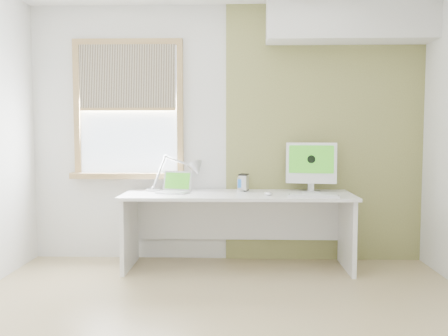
{
  "coord_description": "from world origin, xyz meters",
  "views": [
    {
      "loc": [
        0.13,
        -3.18,
        1.32
      ],
      "look_at": [
        0.0,
        1.05,
        1.0
      ],
      "focal_mm": 38.43,
      "sensor_mm": 36.0,
      "label": 1
    }
  ],
  "objects_px": {
    "desk_lamp": "(188,172)",
    "laptop": "(175,187)",
    "imac": "(311,164)",
    "external_drive": "(244,182)",
    "desk": "(238,212)"
  },
  "relations": [
    {
      "from": "desk_lamp",
      "to": "imac",
      "type": "bearing_deg",
      "value": -4.03
    },
    {
      "from": "desk_lamp",
      "to": "laptop",
      "type": "distance_m",
      "value": 0.27
    },
    {
      "from": "desk",
      "to": "imac",
      "type": "bearing_deg",
      "value": 8.62
    },
    {
      "from": "desk",
      "to": "imac",
      "type": "xyz_separation_m",
      "value": [
        0.73,
        0.11,
        0.47
      ]
    },
    {
      "from": "imac",
      "to": "external_drive",
      "type": "bearing_deg",
      "value": 177.32
    },
    {
      "from": "external_drive",
      "to": "desk",
      "type": "bearing_deg",
      "value": -113.03
    },
    {
      "from": "laptop",
      "to": "imac",
      "type": "distance_m",
      "value": 1.36
    },
    {
      "from": "laptop",
      "to": "desk_lamp",
      "type": "bearing_deg",
      "value": 62.32
    },
    {
      "from": "desk",
      "to": "external_drive",
      "type": "bearing_deg",
      "value": 66.97
    },
    {
      "from": "desk_lamp",
      "to": "imac",
      "type": "relative_size",
      "value": 1.3
    },
    {
      "from": "external_drive",
      "to": "imac",
      "type": "xyz_separation_m",
      "value": [
        0.67,
        -0.03,
        0.19
      ]
    },
    {
      "from": "desk_lamp",
      "to": "external_drive",
      "type": "relative_size",
      "value": 3.83
    },
    {
      "from": "imac",
      "to": "desk",
      "type": "bearing_deg",
      "value": -171.38
    },
    {
      "from": "desk_lamp",
      "to": "laptop",
      "type": "height_order",
      "value": "desk_lamp"
    },
    {
      "from": "laptop",
      "to": "desk",
      "type": "bearing_deg",
      "value": 1.12
    }
  ]
}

